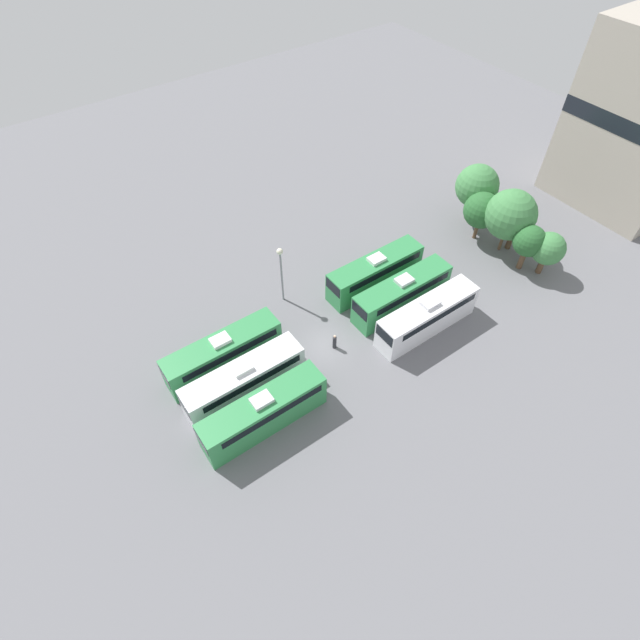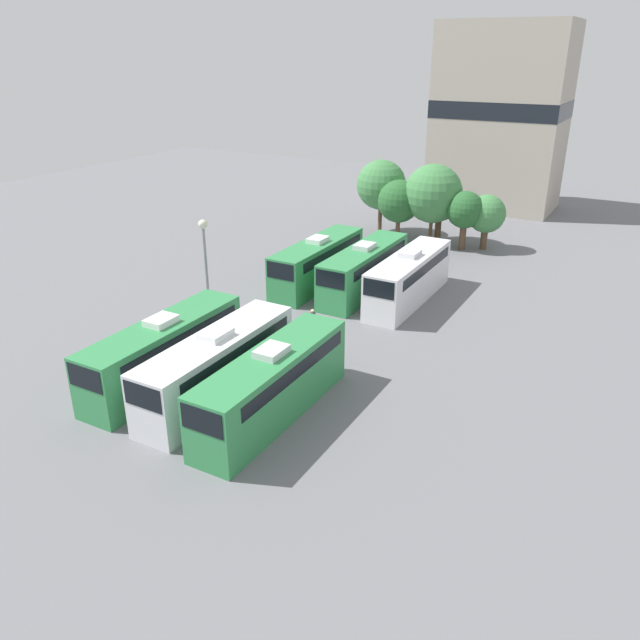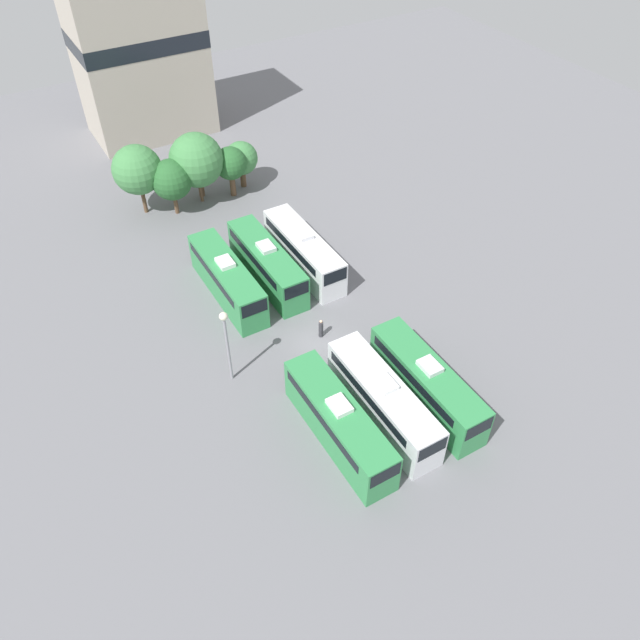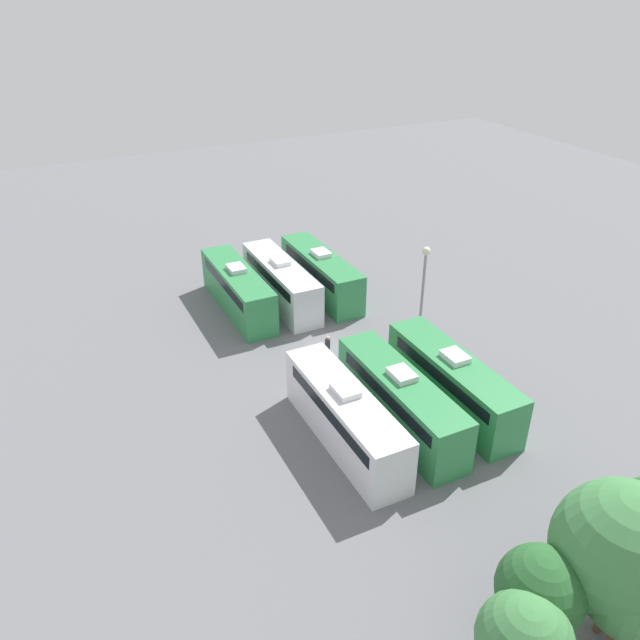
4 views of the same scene
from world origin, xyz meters
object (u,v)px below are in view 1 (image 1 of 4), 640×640
at_px(bus_3, 375,271).
at_px(worker_person, 335,342).
at_px(tree_2, 511,215).
at_px(tree_5, 548,249).
at_px(bus_5, 427,315).
at_px(tree_1, 482,210).
at_px(bus_2, 264,411).
at_px(depot_building, 640,123).
at_px(tree_4, 529,241).
at_px(tree_3, 517,220).
at_px(bus_0, 223,352).
at_px(light_pole, 281,265).
at_px(bus_1, 244,380).
at_px(tree_0, 477,186).
at_px(bus_4, 402,293).

distance_m(bus_3, worker_person, 9.23).
xyz_separation_m(tree_2, tree_5, (4.87, 0.51, -1.42)).
height_order(bus_5, tree_1, tree_1).
distance_m(bus_2, depot_building, 50.17).
bearing_deg(bus_2, tree_5, 87.82).
xyz_separation_m(bus_3, tree_4, (6.88, 14.15, 1.72)).
xyz_separation_m(tree_3, tree_5, (4.48, -0.45, -0.54)).
height_order(bus_0, tree_2, tree_2).
xyz_separation_m(bus_0, light_pole, (-3.90, 8.53, 2.69)).
distance_m(tree_2, tree_5, 5.09).
bearing_deg(bus_2, tree_3, 95.60).
xyz_separation_m(bus_0, bus_3, (-0.25, 17.17, 0.00)).
bearing_deg(bus_5, bus_1, -101.55).
bearing_deg(bus_0, tree_3, 83.40).
bearing_deg(tree_3, depot_building, 87.83).
bearing_deg(tree_0, depot_building, 68.25).
relative_size(bus_0, depot_building, 0.54).
relative_size(bus_2, bus_4, 1.00).
bearing_deg(worker_person, bus_3, 117.30).
bearing_deg(bus_4, bus_1, -89.97).
height_order(bus_0, bus_4, same).
height_order(tree_2, tree_4, tree_2).
bearing_deg(light_pole, bus_4, 49.94).
xyz_separation_m(bus_2, worker_person, (-3.08, 9.22, -1.06)).
height_order(bus_0, tree_5, tree_5).
relative_size(bus_1, tree_0, 1.50).
xyz_separation_m(bus_1, worker_person, (0.42, 8.97, -1.06)).
height_order(bus_2, tree_2, tree_2).
relative_size(bus_3, worker_person, 6.28).
height_order(bus_5, tree_5, tree_5).
relative_size(bus_3, tree_1, 1.85).
xyz_separation_m(bus_0, tree_5, (8.28, 32.40, 1.34)).
relative_size(bus_4, tree_1, 1.85).
relative_size(bus_1, tree_2, 1.45).
xyz_separation_m(tree_0, tree_2, (5.54, -0.97, -0.07)).
bearing_deg(light_pole, tree_0, 85.83).
height_order(worker_person, tree_5, tree_5).
relative_size(bus_0, tree_0, 1.50).
bearing_deg(tree_2, bus_4, -89.53).
height_order(bus_3, bus_5, same).
bearing_deg(bus_1, tree_3, 89.55).
height_order(bus_1, tree_2, tree_2).
bearing_deg(bus_3, bus_1, -77.51).
bearing_deg(tree_1, tree_3, 26.98).
bearing_deg(tree_2, tree_3, 68.08).
height_order(bus_0, bus_1, same).
distance_m(bus_4, tree_3, 15.59).
xyz_separation_m(bus_3, tree_0, (-1.88, 15.68, 2.82)).
bearing_deg(tree_0, bus_3, -83.15).
distance_m(bus_2, worker_person, 9.78).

